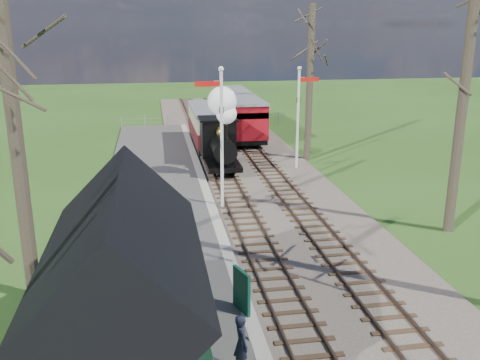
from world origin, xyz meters
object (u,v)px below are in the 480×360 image
object	(u,v)px
coach	(209,125)
red_carriage_b	(232,107)
person	(242,343)
semaphore_near	(220,128)
sign_board	(242,291)
locomotive	(220,135)
semaphore_far	(299,110)
station_shed	(126,305)
red_carriage_a	(244,119)

from	to	relation	value
coach	red_carriage_b	distance (m)	7.42
coach	person	xyz separation A→B (m)	(-1.81, -23.71, -0.66)
semaphore_near	coach	xyz separation A→B (m)	(0.77, 11.95, -2.04)
person	sign_board	bearing A→B (deg)	-17.75
locomotive	person	size ratio (longest dim) A/B	3.27
semaphore_far	station_shed	bearing A→B (deg)	-115.72
semaphore_far	semaphore_near	bearing A→B (deg)	-130.60
coach	red_carriage_b	world-z (taller)	red_carriage_b
red_carriage_b	person	world-z (taller)	red_carriage_b
station_shed	locomotive	bearing A→B (deg)	76.53
semaphore_far	sign_board	distance (m)	16.36
coach	red_carriage_b	bearing A→B (deg)	69.49
semaphore_near	coach	bearing A→B (deg)	86.32
station_shed	semaphore_far	bearing A→B (deg)	64.28
locomotive	coach	size ratio (longest dim) A/B	0.63
semaphore_near	red_carriage_b	distance (m)	19.30
station_shed	semaphore_far	distance (m)	20.01
station_shed	semaphore_far	size ratio (longest dim) A/B	1.10
station_shed	sign_board	size ratio (longest dim) A/B	5.12
red_carriage_b	coach	bearing A→B (deg)	-110.51
station_shed	locomotive	world-z (taller)	station_shed
person	semaphore_far	bearing A→B (deg)	-27.31
semaphore_far	person	size ratio (longest dim) A/B	3.98
station_shed	locomotive	xyz separation A→B (m)	(4.29, 17.89, -0.11)
semaphore_near	red_carriage_a	xyz separation A→B (m)	(3.37, 13.40, -1.96)
semaphore_far	red_carriage_b	xyz separation A→B (m)	(-1.77, 12.90, -1.69)
red_carriage_b	locomotive	bearing A→B (deg)	-101.35
coach	sign_board	world-z (taller)	coach
semaphore_far	coach	world-z (taller)	semaphore_far
station_shed	coach	distance (m)	24.35
person	locomotive	bearing A→B (deg)	-13.93
station_shed	person	size ratio (longest dim) A/B	4.39
semaphore_near	semaphore_far	world-z (taller)	semaphore_near
person	semaphore_near	bearing A→B (deg)	-13.17
semaphore_near	person	distance (m)	12.11
locomotive	person	xyz separation A→B (m)	(-1.80, -17.65, -1.24)
station_shed	person	bearing A→B (deg)	5.56
locomotive	sign_board	xyz separation A→B (m)	(-1.35, -14.99, -1.34)
semaphore_near	red_carriage_b	bearing A→B (deg)	79.89
station_shed	person	distance (m)	2.84
sign_board	person	distance (m)	2.69
locomotive	red_carriage_b	world-z (taller)	locomotive
station_shed	red_carriage_a	xyz separation A→B (m)	(6.90, 25.40, -0.61)
red_carriage_b	sign_board	world-z (taller)	red_carriage_b
red_carriage_a	person	distance (m)	25.56
coach	locomotive	bearing A→B (deg)	-90.11
station_shed	coach	bearing A→B (deg)	79.83
locomotive	sign_board	bearing A→B (deg)	-95.14
red_carriage_a	red_carriage_b	bearing A→B (deg)	90.00
red_carriage_b	sign_board	xyz separation A→B (m)	(-3.96, -28.01, -0.85)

